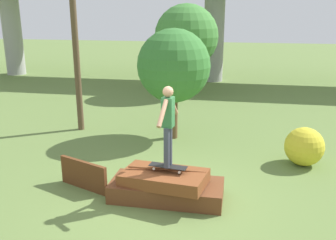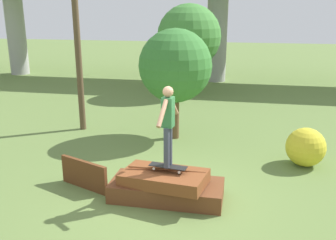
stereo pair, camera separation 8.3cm
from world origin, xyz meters
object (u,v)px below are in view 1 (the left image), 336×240
at_px(tree_behind_right, 174,66).
at_px(tree_behind_left, 186,37).
at_px(bush_yellow_flowering, 304,147).
at_px(skater, 168,121).
at_px(skateboard, 168,166).

bearing_deg(tree_behind_right, tree_behind_left, 94.43).
bearing_deg(bush_yellow_flowering, tree_behind_right, 157.79).
height_order(skater, bush_yellow_flowering, skater).
distance_m(skateboard, skater, 0.98).
relative_size(skateboard, tree_behind_left, 0.20).
height_order(skateboard, bush_yellow_flowering, bush_yellow_flowering).
xyz_separation_m(skater, tree_behind_right, (-0.56, 3.96, 0.51)).
distance_m(skater, tree_behind_left, 10.40).
height_order(tree_behind_left, tree_behind_right, tree_behind_left).
bearing_deg(skater, bush_yellow_flowering, 38.71).
height_order(skater, tree_behind_right, tree_behind_right).
bearing_deg(tree_behind_right, skater, -81.99).
bearing_deg(bush_yellow_flowering, tree_behind_left, 117.84).
xyz_separation_m(skater, tree_behind_left, (-1.05, 10.30, 0.94)).
xyz_separation_m(tree_behind_right, bush_yellow_flowering, (3.64, -1.49, -1.75)).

